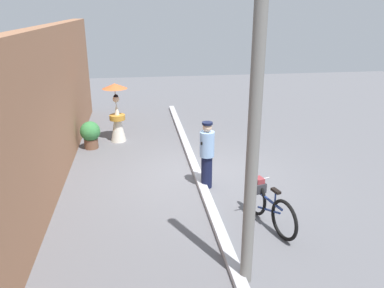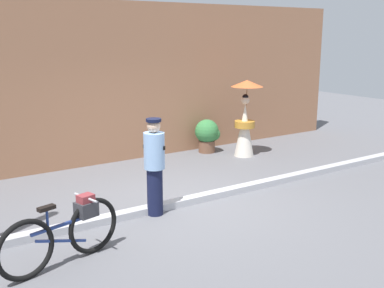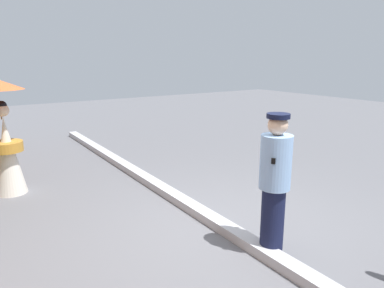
% 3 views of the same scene
% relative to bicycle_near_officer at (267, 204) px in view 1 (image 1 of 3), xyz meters
% --- Properties ---
extents(ground_plane, '(30.00, 30.00, 0.00)m').
position_rel_bicycle_near_officer_xyz_m(ground_plane, '(2.39, 0.98, -0.45)').
color(ground_plane, slate).
extents(building_wall, '(14.00, 0.40, 3.65)m').
position_rel_bicycle_near_officer_xyz_m(building_wall, '(2.39, 4.46, 1.38)').
color(building_wall, '#9E6B4C').
rests_on(building_wall, ground_plane).
extents(sidewalk_curb, '(14.00, 0.20, 0.12)m').
position_rel_bicycle_near_officer_xyz_m(sidewalk_curb, '(2.39, 0.98, -0.39)').
color(sidewalk_curb, '#B2B2B7').
rests_on(sidewalk_curb, ground_plane).
extents(bicycle_near_officer, '(1.73, 0.59, 0.86)m').
position_rel_bicycle_near_officer_xyz_m(bicycle_near_officer, '(0.00, 0.00, 0.00)').
color(bicycle_near_officer, black).
rests_on(bicycle_near_officer, ground_plane).
extents(person_officer, '(0.34, 0.34, 1.61)m').
position_rel_bicycle_near_officer_xyz_m(person_officer, '(1.79, 0.87, 0.41)').
color(person_officer, '#141938').
rests_on(person_officer, ground_plane).
extents(person_with_parasol, '(0.77, 0.77, 1.85)m').
position_rel_bicycle_near_officer_xyz_m(person_with_parasol, '(5.50, 3.06, 0.47)').
color(person_with_parasol, silver).
rests_on(person_with_parasol, ground_plane).
extents(potted_plant_by_door, '(0.61, 0.60, 0.84)m').
position_rel_bicycle_near_officer_xyz_m(potted_plant_by_door, '(4.95, 3.84, 0.02)').
color(potted_plant_by_door, brown).
rests_on(potted_plant_by_door, ground_plane).
extents(utility_pole, '(0.18, 0.18, 4.80)m').
position_rel_bicycle_near_officer_xyz_m(utility_pole, '(-1.56, 0.86, 1.95)').
color(utility_pole, slate).
rests_on(utility_pole, ground_plane).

